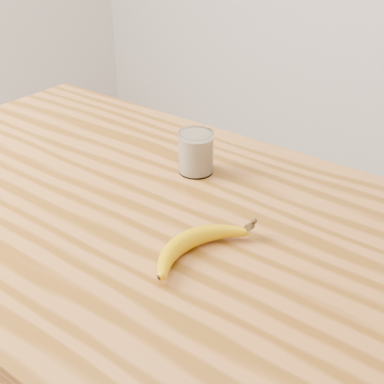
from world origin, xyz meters
The scene contains 3 objects.
table centered at (0.00, 0.00, 0.77)m, with size 1.20×0.80×0.90m.
smoothie_glass centered at (0.07, 0.18, 0.95)m, with size 0.07×0.07×0.09m.
banana centered at (0.22, -0.05, 0.92)m, with size 0.10×0.27×0.03m, color #C58E00, non-canonical shape.
Camera 1 is at (0.68, -0.63, 1.44)m, focal length 50.00 mm.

